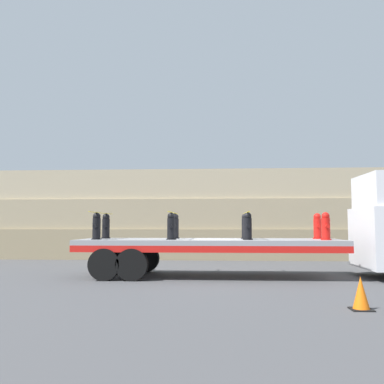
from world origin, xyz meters
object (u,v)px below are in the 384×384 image
(fire_hydrant_black_near_0, at_px, (97,226))
(fire_hydrant_red_far_3, at_px, (317,226))
(fire_hydrant_black_near_1, at_px, (171,226))
(fire_hydrant_black_far_2, at_px, (245,226))
(traffic_cone, at_px, (361,294))
(flatbed_trailer, at_px, (190,247))
(fire_hydrant_black_far_0, at_px, (106,226))
(fire_hydrant_red_near_3, at_px, (326,226))
(fire_hydrant_black_near_2, at_px, (248,226))
(fire_hydrant_black_far_1, at_px, (175,226))

(fire_hydrant_black_near_0, xyz_separation_m, fire_hydrant_red_far_3, (7.10, 1.12, 0.00))
(fire_hydrant_black_near_0, xyz_separation_m, fire_hydrant_black_near_1, (2.37, 0.00, 0.00))
(fire_hydrant_black_far_2, bearing_deg, fire_hydrant_black_near_0, -166.72)
(fire_hydrant_black_far_2, xyz_separation_m, traffic_cone, (1.87, -5.77, -1.29))
(flatbed_trailer, xyz_separation_m, fire_hydrant_black_far_0, (-2.92, 0.56, 0.65))
(traffic_cone, bearing_deg, fire_hydrant_red_near_3, 83.93)
(flatbed_trailer, height_order, fire_hydrant_black_near_2, fire_hydrant_black_near_2)
(flatbed_trailer, distance_m, fire_hydrant_black_near_0, 3.04)
(fire_hydrant_black_near_2, bearing_deg, fire_hydrant_black_near_0, 180.00)
(fire_hydrant_black_far_0, distance_m, traffic_cone, 8.87)
(fire_hydrant_black_far_1, distance_m, fire_hydrant_red_far_3, 4.74)
(flatbed_trailer, bearing_deg, fire_hydrant_black_near_1, -134.52)
(fire_hydrant_black_far_0, bearing_deg, fire_hydrant_black_near_2, -13.28)
(fire_hydrant_black_near_0, relative_size, fire_hydrant_red_far_3, 1.00)
(fire_hydrant_red_near_3, height_order, fire_hydrant_red_far_3, same)
(fire_hydrant_black_near_1, height_order, fire_hydrant_red_near_3, same)
(flatbed_trailer, xyz_separation_m, fire_hydrant_red_far_3, (4.19, 0.56, 0.65))
(fire_hydrant_black_near_0, distance_m, fire_hydrant_red_far_3, 7.19)
(fire_hydrant_black_far_2, height_order, fire_hydrant_red_near_3, same)
(fire_hydrant_black_near_0, relative_size, fire_hydrant_black_far_0, 1.00)
(fire_hydrant_red_near_3, bearing_deg, fire_hydrant_black_near_2, 180.00)
(fire_hydrant_black_far_1, bearing_deg, fire_hydrant_black_far_0, 180.00)
(fire_hydrant_black_near_2, height_order, fire_hydrant_black_far_2, same)
(fire_hydrant_black_near_0, distance_m, fire_hydrant_black_far_0, 1.12)
(fire_hydrant_black_far_0, height_order, fire_hydrant_black_far_2, same)
(fire_hydrant_black_near_1, xyz_separation_m, fire_hydrant_black_far_2, (2.37, 1.12, 0.00))
(fire_hydrant_black_near_0, height_order, fire_hydrant_black_far_1, same)
(fire_hydrant_black_near_2, bearing_deg, fire_hydrant_black_near_1, 180.00)
(fire_hydrant_black_near_2, bearing_deg, fire_hydrant_black_far_0, 166.72)
(fire_hydrant_black_near_0, distance_m, fire_hydrant_red_near_3, 7.10)
(fire_hydrant_black_near_2, height_order, fire_hydrant_red_far_3, same)
(fire_hydrant_black_near_0, xyz_separation_m, fire_hydrant_black_far_1, (2.37, 1.12, 0.00))
(fire_hydrant_black_far_2, relative_size, traffic_cone, 1.31)
(fire_hydrant_black_near_1, bearing_deg, flatbed_trailer, 45.48)
(fire_hydrant_black_far_0, xyz_separation_m, fire_hydrant_red_near_3, (7.10, -1.12, 0.00))
(flatbed_trailer, distance_m, fire_hydrant_black_near_1, 1.02)
(fire_hydrant_red_far_3, height_order, traffic_cone, fire_hydrant_red_far_3)
(fire_hydrant_black_far_0, xyz_separation_m, traffic_cone, (6.61, -5.77, -1.29))
(fire_hydrant_black_near_0, distance_m, fire_hydrant_black_far_2, 4.87)
(fire_hydrant_red_near_3, bearing_deg, fire_hydrant_black_far_0, 171.06)
(flatbed_trailer, relative_size, fire_hydrant_black_near_0, 9.82)
(fire_hydrant_black_near_0, height_order, fire_hydrant_black_near_1, same)
(fire_hydrant_red_near_3, distance_m, traffic_cone, 4.85)
(flatbed_trailer, xyz_separation_m, fire_hydrant_black_near_1, (-0.55, -0.56, 0.65))
(fire_hydrant_black_far_1, height_order, traffic_cone, fire_hydrant_black_far_1)
(flatbed_trailer, bearing_deg, fire_hydrant_black_far_0, 169.15)
(flatbed_trailer, bearing_deg, traffic_cone, -54.69)
(flatbed_trailer, relative_size, fire_hydrant_red_near_3, 9.82)
(fire_hydrant_black_far_0, xyz_separation_m, fire_hydrant_black_near_1, (2.37, -1.12, 0.00))
(fire_hydrant_red_near_3, bearing_deg, traffic_cone, -96.07)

